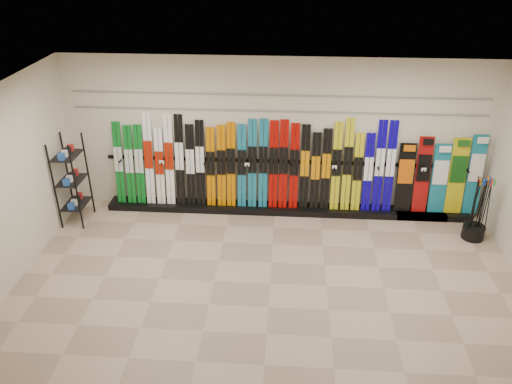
{
  "coord_description": "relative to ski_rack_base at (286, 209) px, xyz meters",
  "views": [
    {
      "loc": [
        0.2,
        -6.28,
        4.98
      ],
      "look_at": [
        -0.29,
        1.0,
        1.1
      ],
      "focal_mm": 35.0,
      "sensor_mm": 36.0,
      "label": 1
    }
  ],
  "objects": [
    {
      "name": "skis",
      "position": [
        -0.67,
        0.07,
        0.89
      ],
      "size": [
        5.38,
        0.28,
        1.81
      ],
      "color": "#0B6F1F",
      "rests_on": "ski_rack_base"
    },
    {
      "name": "snowboards",
      "position": [
        2.88,
        0.07,
        0.77
      ],
      "size": [
        1.58,
        0.24,
        1.53
      ],
      "color": "black",
      "rests_on": "ski_rack_base"
    },
    {
      "name": "ceiling",
      "position": [
        -0.22,
        -2.28,
        2.94
      ],
      "size": [
        8.0,
        8.0,
        0.0
      ],
      "primitive_type": "plane",
      "rotation": [
        3.14,
        0.0,
        0.0
      ],
      "color": "silver",
      "rests_on": "back_wall"
    },
    {
      "name": "pole_bin",
      "position": [
        3.38,
        -0.72,
        0.07
      ],
      "size": [
        0.39,
        0.39,
        0.25
      ],
      "primitive_type": "cylinder",
      "color": "black",
      "rests_on": "floor"
    },
    {
      "name": "slatwall_rail_1",
      "position": [
        -0.22,
        0.2,
        2.24
      ],
      "size": [
        7.6,
        0.02,
        0.03
      ],
      "primitive_type": "cube",
      "color": "gray",
      "rests_on": "back_wall"
    },
    {
      "name": "back_wall",
      "position": [
        -0.22,
        0.22,
        1.44
      ],
      "size": [
        8.0,
        0.0,
        8.0
      ],
      "primitive_type": "plane",
      "rotation": [
        1.57,
        0.0,
        0.0
      ],
      "color": "beige",
      "rests_on": "floor"
    },
    {
      "name": "slatwall_rail_0",
      "position": [
        -0.22,
        0.2,
        1.94
      ],
      "size": [
        7.6,
        0.02,
        0.03
      ],
      "primitive_type": "cube",
      "color": "gray",
      "rests_on": "back_wall"
    },
    {
      "name": "accessory_rack",
      "position": [
        -3.97,
        -0.58,
        0.78
      ],
      "size": [
        0.4,
        0.6,
        1.68
      ],
      "primitive_type": "cube",
      "color": "black",
      "rests_on": "floor"
    },
    {
      "name": "ski_rack_base",
      "position": [
        0.0,
        0.0,
        0.0
      ],
      "size": [
        8.0,
        0.4,
        0.12
      ],
      "primitive_type": "cube",
      "color": "black",
      "rests_on": "floor"
    },
    {
      "name": "ski_poles",
      "position": [
        3.38,
        -0.72,
        0.55
      ],
      "size": [
        0.36,
        0.22,
        1.18
      ],
      "color": "black",
      "rests_on": "pole_bin"
    },
    {
      "name": "floor",
      "position": [
        -0.22,
        -2.28,
        -0.06
      ],
      "size": [
        8.0,
        8.0,
        0.0
      ],
      "primitive_type": "plane",
      "color": "#9F866D",
      "rests_on": "ground"
    },
    {
      "name": "left_wall",
      "position": [
        -4.22,
        -2.28,
        1.44
      ],
      "size": [
        0.0,
        5.0,
        5.0
      ],
      "primitive_type": "plane",
      "rotation": [
        1.57,
        0.0,
        1.57
      ],
      "color": "beige",
      "rests_on": "floor"
    }
  ]
}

